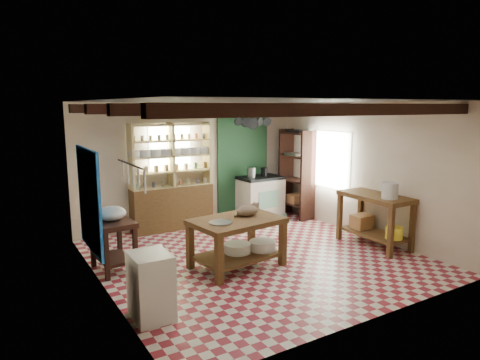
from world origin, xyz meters
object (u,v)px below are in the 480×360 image
prep_table (113,245)px  cat (247,210)px  work_table (237,243)px  right_counter (374,220)px  stove (260,197)px  white_cabinet (151,286)px

prep_table → cat: bearing=-26.0°
work_table → right_counter: bearing=-15.4°
stove → cat: bearing=-129.7°
right_counter → white_cabinet: bearing=-172.7°
work_table → stove: size_ratio=1.42×
right_counter → cat: (-2.43, 0.48, 0.39)m
prep_table → cat: size_ratio=2.12×
prep_table → right_counter: (4.38, -1.26, 0.08)m
prep_table → cat: 2.16m
stove → white_cabinet: stove is taller
prep_table → cat: cat is taller
stove → prep_table: (-3.72, -1.49, -0.08)m
stove → right_counter: (0.66, -2.74, -0.00)m
right_counter → cat: size_ratio=3.51×
work_table → right_counter: size_ratio=1.04×
work_table → prep_table: (-1.71, 0.86, 0.01)m
work_table → stove: 3.09m
stove → prep_table: size_ratio=1.22×
prep_table → white_cabinet: bearing=-94.8°
stove → cat: 2.91m
right_counter → prep_table: bearing=164.7°
prep_table → right_counter: right_counter is taller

